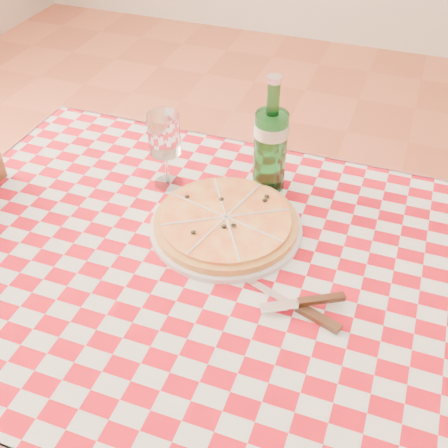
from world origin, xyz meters
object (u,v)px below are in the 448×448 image
Objects in this scene: pizza_plate at (226,222)px; water_bottle at (271,135)px; dining_table at (223,303)px; wine_glass at (165,151)px.

water_bottle is (0.04, 0.18, 0.11)m from pizza_plate.
pizza_plate is (-0.03, 0.11, 0.12)m from dining_table.
wine_glass is at bearing -161.82° from water_bottle.
dining_table is 0.37m from water_bottle.
water_bottle is 1.50× the size of wine_glass.
dining_table is at bearing -45.22° from wine_glass.
water_bottle reaches higher than pizza_plate.
dining_table is 4.43× the size of water_bottle.
wine_glass is (-0.18, 0.10, 0.07)m from pizza_plate.
wine_glass is at bearing 149.92° from pizza_plate.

